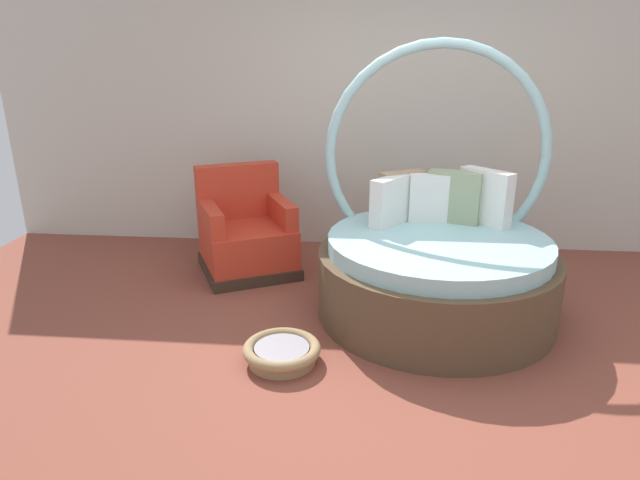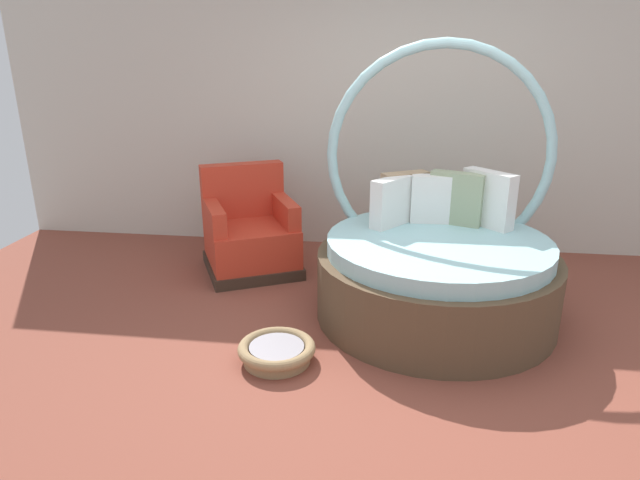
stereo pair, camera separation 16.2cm
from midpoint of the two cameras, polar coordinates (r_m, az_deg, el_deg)
ground_plane at (r=3.76m, az=8.82°, el=-12.29°), size 8.00×8.00×0.02m
back_wall at (r=5.56m, az=9.19°, el=12.80°), size 8.00×0.12×2.68m
round_daybed at (r=4.27m, az=13.04°, el=-2.19°), size 1.79×1.79×2.02m
red_armchair at (r=5.06m, az=-6.40°, el=0.56°), size 1.07×1.07×0.94m
pet_basket at (r=3.67m, az=-3.23°, el=-11.46°), size 0.51×0.51×0.13m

